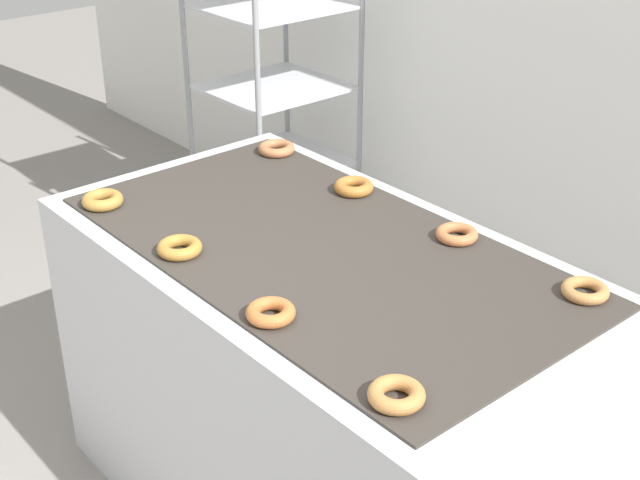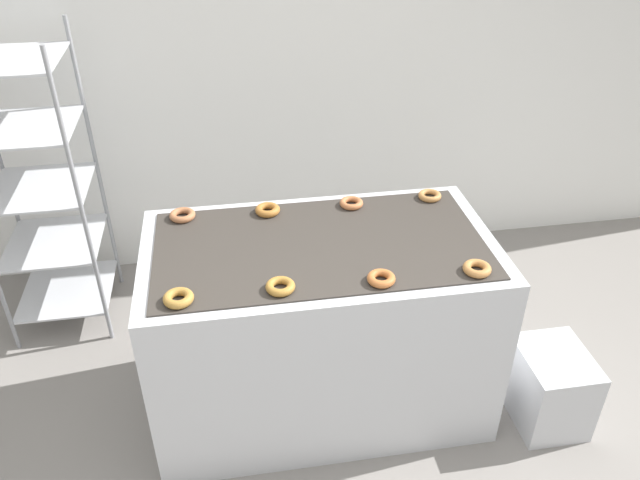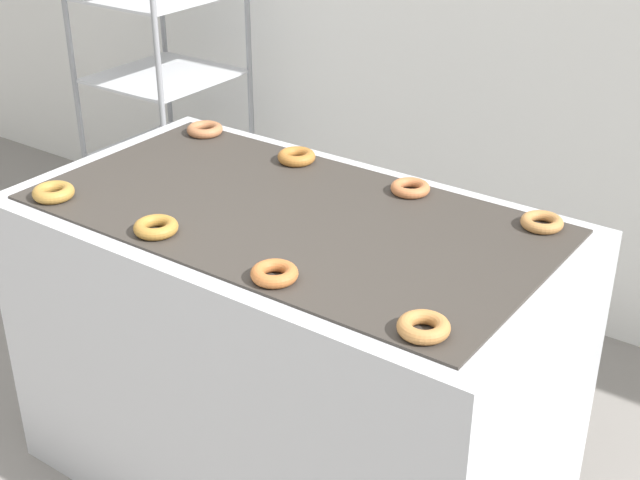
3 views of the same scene
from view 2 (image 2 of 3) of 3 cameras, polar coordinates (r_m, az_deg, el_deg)
wall_back at (r=3.91m, az=-3.58°, el=16.63°), size 8.00×0.05×2.80m
fryer_machine at (r=3.09m, az=0.01°, el=-7.84°), size 1.60×0.88×0.96m
baking_rack_cart at (r=3.76m, az=-24.23°, el=4.33°), size 0.55×0.58×1.72m
glaze_bin at (r=3.37m, az=20.23°, el=-12.49°), size 0.32×0.39×0.41m
donut_near_left at (r=2.51m, az=-12.82°, el=-5.20°), size 0.12×0.12×0.04m
donut_near_midleft at (r=2.51m, az=-3.65°, el=-4.26°), size 0.12×0.12×0.03m
donut_near_midright at (r=2.56m, az=5.62°, el=-3.52°), size 0.12×0.12×0.03m
donut_near_right at (r=2.69m, az=14.16°, el=-2.55°), size 0.12×0.12×0.03m
donut_far_left at (r=3.05m, az=-12.47°, el=2.23°), size 0.12×0.12×0.03m
donut_far_midleft at (r=3.03m, az=-4.81°, el=2.77°), size 0.12×0.12×0.04m
donut_far_midright at (r=3.08m, az=2.89°, el=3.39°), size 0.12×0.12×0.03m
donut_far_right at (r=3.20m, az=10.00°, el=4.02°), size 0.12×0.12×0.03m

